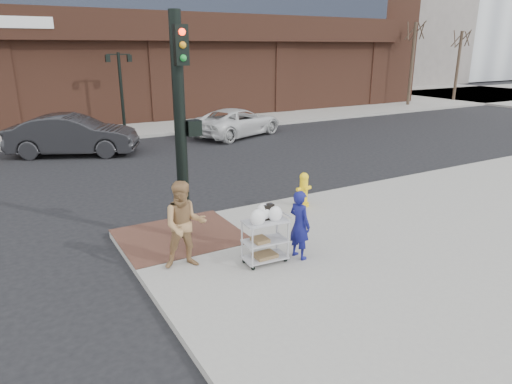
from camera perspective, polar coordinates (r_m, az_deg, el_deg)
ground at (r=10.49m, az=-4.56°, el=-7.27°), size 220.00×220.00×0.00m
sidewalk_far at (r=44.07m, az=-7.88°, el=11.87°), size 65.00×36.00×0.15m
brick_curb_ramp at (r=10.98m, az=-9.46°, el=-5.39°), size 2.80×2.40×0.01m
filler_block at (r=64.28m, az=14.46°, el=21.26°), size 14.00×20.00×18.00m
bare_tree_a at (r=37.67m, az=19.38°, el=19.57°), size 1.80×1.80×7.20m
bare_tree_b at (r=42.60m, az=24.40°, el=18.06°), size 1.80×1.80×6.70m
lamp_post at (r=25.41m, az=-16.55°, el=12.93°), size 1.32×0.22×4.00m
traffic_signal_pole at (r=10.17m, az=-9.30°, el=8.49°), size 0.61×0.51×5.00m
woman_blue at (r=9.54m, az=5.47°, el=-4.08°), size 0.44×0.59×1.48m
pedestrian_tan at (r=9.16m, az=-8.91°, el=-4.09°), size 1.02×0.89×1.80m
sedan_dark at (r=20.89m, az=-21.91°, el=6.62°), size 5.50×3.84×1.72m
minivan_white at (r=23.80m, az=-2.33°, el=8.72°), size 5.63×4.01×1.42m
utility_cart at (r=9.34m, az=1.14°, el=-5.65°), size 0.93×0.57×1.24m
fire_hydrant at (r=12.73m, az=5.98°, el=0.36°), size 0.46×0.32×0.97m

